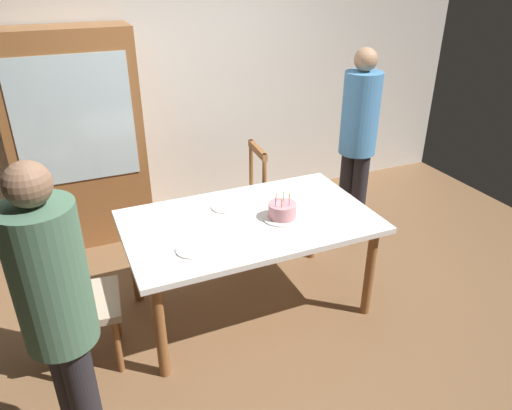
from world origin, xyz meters
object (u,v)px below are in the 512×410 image
at_px(birthday_cake, 282,211).
at_px(person_celebrant, 58,313).
at_px(china_cabinet, 77,141).
at_px(plate_far_side, 226,207).
at_px(person_guest, 358,136).
at_px(plate_near_celebrant, 193,249).
at_px(chair_spindle_back, 239,201).
at_px(chair_upholstered, 66,296).
at_px(dining_table, 249,229).

bearing_deg(birthday_cake, person_celebrant, -153.45).
relative_size(person_celebrant, china_cabinet, 0.89).
relative_size(plate_far_side, person_guest, 0.13).
bearing_deg(person_celebrant, plate_far_side, 41.68).
xyz_separation_m(birthday_cake, plate_near_celebrant, (-0.69, -0.15, -0.05)).
xyz_separation_m(plate_far_side, chair_spindle_back, (0.34, 0.60, -0.30)).
bearing_deg(china_cabinet, chair_spindle_back, -30.79).
distance_m(chair_spindle_back, china_cabinet, 1.50).
relative_size(plate_far_side, person_celebrant, 0.13).
relative_size(plate_far_side, china_cabinet, 0.12).
height_order(plate_near_celebrant, person_celebrant, person_celebrant).
distance_m(birthday_cake, chair_upholstered, 1.49).
xyz_separation_m(dining_table, person_guest, (1.28, 0.60, 0.32)).
height_order(dining_table, plate_far_side, plate_far_side).
relative_size(plate_far_side, chair_spindle_back, 0.23).
relative_size(dining_table, person_celebrant, 1.02).
bearing_deg(person_celebrant, chair_spindle_back, 47.45).
bearing_deg(chair_upholstered, china_cabinet, 80.28).
bearing_deg(china_cabinet, plate_near_celebrant, -74.47).
bearing_deg(china_cabinet, person_celebrant, -96.96).
bearing_deg(plate_far_side, chair_spindle_back, 60.76).
height_order(birthday_cake, person_celebrant, person_celebrant).
distance_m(chair_spindle_back, person_celebrant, 2.29).
height_order(dining_table, plate_near_celebrant, plate_near_celebrant).
bearing_deg(birthday_cake, plate_near_celebrant, -167.48).
relative_size(plate_near_celebrant, chair_spindle_back, 0.23).
bearing_deg(chair_upholstered, birthday_cake, 0.04).
bearing_deg(chair_spindle_back, chair_upholstered, -148.82).
bearing_deg(plate_far_side, chair_upholstered, -165.15).
xyz_separation_m(chair_upholstered, china_cabinet, (0.28, 1.64, 0.42)).
bearing_deg(person_celebrant, birthday_cake, 26.55).
height_order(birthday_cake, person_guest, person_guest).
xyz_separation_m(plate_far_side, person_celebrant, (-1.18, -1.05, 0.21)).
relative_size(chair_upholstered, person_celebrant, 0.56).
distance_m(plate_far_side, chair_spindle_back, 0.75).
xyz_separation_m(chair_spindle_back, china_cabinet, (-1.22, 0.73, 0.49)).
bearing_deg(china_cabinet, person_guest, -23.00).
distance_m(plate_near_celebrant, china_cabinet, 1.87).
distance_m(plate_near_celebrant, person_guest, 1.96).
relative_size(plate_near_celebrant, chair_upholstered, 0.23).
relative_size(plate_far_side, chair_upholstered, 0.23).
height_order(chair_spindle_back, chair_upholstered, same).
height_order(birthday_cake, plate_far_side, birthday_cake).
xyz_separation_m(birthday_cake, plate_far_side, (-0.30, 0.31, -0.05)).
relative_size(birthday_cake, plate_near_celebrant, 1.27).
xyz_separation_m(plate_far_side, china_cabinet, (-0.89, 1.33, 0.19)).
distance_m(chair_spindle_back, chair_upholstered, 1.76).
bearing_deg(china_cabinet, birthday_cake, -54.00).
bearing_deg(chair_spindle_back, person_guest, -12.50).
xyz_separation_m(birthday_cake, chair_spindle_back, (0.03, 0.91, -0.35)).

